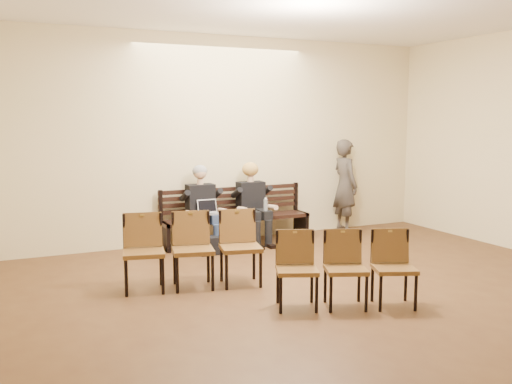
# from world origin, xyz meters

# --- Properties ---
(ground) EXTENTS (10.00, 10.00, 0.00)m
(ground) POSITION_xyz_m (0.00, 0.00, 0.00)
(ground) COLOR #55381D
(ground) RESTS_ON ground
(room_walls) EXTENTS (8.02, 10.01, 3.51)m
(room_walls) POSITION_xyz_m (0.00, 0.79, 2.54)
(room_walls) COLOR beige
(room_walls) RESTS_ON ground
(bench) EXTENTS (2.60, 0.90, 0.45)m
(bench) POSITION_xyz_m (0.13, 4.65, 0.23)
(bench) COLOR black
(bench) RESTS_ON ground
(seated_man) EXTENTS (0.56, 0.77, 1.34)m
(seated_man) POSITION_xyz_m (-0.52, 4.53, 0.67)
(seated_man) COLOR black
(seated_man) RESTS_ON ground
(seated_woman) EXTENTS (0.56, 0.77, 1.29)m
(seated_woman) POSITION_xyz_m (0.38, 4.53, 0.65)
(seated_woman) COLOR black
(seated_woman) RESTS_ON ground
(laptop) EXTENTS (0.37, 0.32, 0.24)m
(laptop) POSITION_xyz_m (-0.48, 4.30, 0.57)
(laptop) COLOR #BCBCC1
(laptop) RESTS_ON bench
(water_bottle) EXTENTS (0.07, 0.07, 0.22)m
(water_bottle) POSITION_xyz_m (0.49, 4.26, 0.56)
(water_bottle) COLOR silver
(water_bottle) RESTS_ON bench
(bag) EXTENTS (0.38, 0.26, 0.28)m
(bag) POSITION_xyz_m (-0.56, 4.08, 0.14)
(bag) COLOR black
(bag) RESTS_ON ground
(passerby) EXTENTS (0.49, 0.73, 1.98)m
(passerby) POSITION_xyz_m (2.38, 4.75, 0.99)
(passerby) COLOR #3A342F
(passerby) RESTS_ON ground
(chair_row_front) EXTENTS (1.79, 0.88, 0.95)m
(chair_row_front) POSITION_xyz_m (-1.37, 2.52, 0.48)
(chair_row_front) COLOR brown
(chair_row_front) RESTS_ON ground
(chair_row_back) EXTENTS (1.62, 1.02, 0.87)m
(chair_row_back) POSITION_xyz_m (-0.05, 1.08, 0.43)
(chair_row_back) COLOR brown
(chair_row_back) RESTS_ON ground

